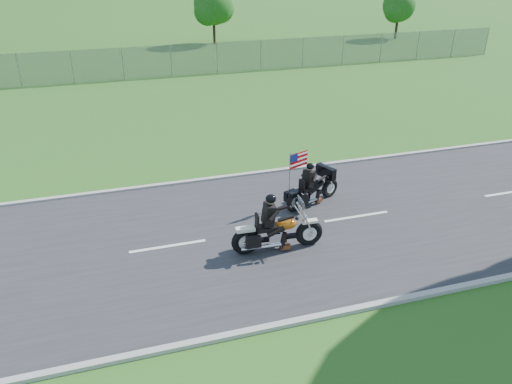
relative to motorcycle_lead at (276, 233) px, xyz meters
name	(u,v)px	position (x,y,z in m)	size (l,w,h in m)	color
ground	(235,237)	(-0.96, 1.00, -0.57)	(420.00, 420.00, 0.00)	#265219
road	(235,236)	(-0.96, 1.00, -0.55)	(120.00, 8.00, 0.04)	#28282B
curb_north	(207,179)	(-0.96, 5.05, -0.52)	(120.00, 0.18, 0.12)	#9E9B93
curb_south	(279,325)	(-0.96, -3.05, -0.52)	(120.00, 0.18, 0.12)	#9E9B93
fence	(72,67)	(-5.96, 21.00, 0.43)	(60.00, 0.03, 2.00)	gray
tree_fence_near	(214,7)	(5.09, 31.03, 2.40)	(3.52, 3.28, 4.75)	#382316
tree_fence_far	(399,7)	(21.08, 29.03, 2.07)	(3.08, 2.87, 4.20)	#382316
motorcycle_lead	(276,233)	(0.00, 0.00, 0.00)	(2.69, 0.71, 1.81)	black
motorcycle_follow	(313,190)	(2.04, 2.25, -0.03)	(2.21, 1.19, 1.94)	black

